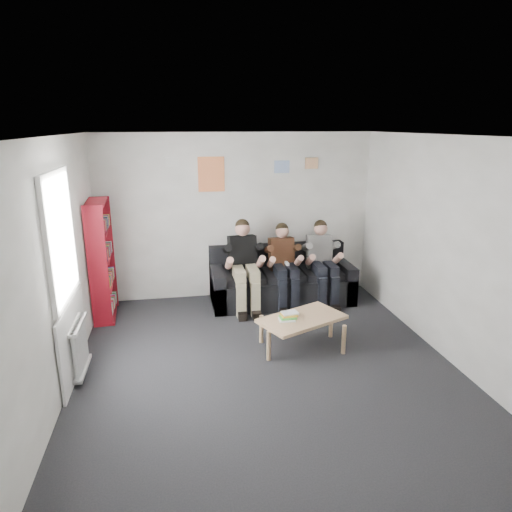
% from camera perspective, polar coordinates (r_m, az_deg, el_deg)
% --- Properties ---
extents(room_shell, '(5.00, 5.00, 5.00)m').
position_cam_1_polar(room_shell, '(5.15, 1.37, -0.40)').
color(room_shell, black).
rests_on(room_shell, ground).
extents(sofa, '(2.28, 0.93, 0.88)m').
position_cam_1_polar(sofa, '(7.53, 3.13, -3.26)').
color(sofa, black).
rests_on(sofa, ground).
extents(bookshelf, '(0.27, 0.80, 1.77)m').
position_cam_1_polar(bookshelf, '(7.09, -18.68, -0.50)').
color(bookshelf, maroon).
rests_on(bookshelf, ground).
extents(coffee_table, '(1.08, 0.59, 0.43)m').
position_cam_1_polar(coffee_table, '(5.96, 5.76, -8.08)').
color(coffee_table, tan).
rests_on(coffee_table, ground).
extents(game_cases, '(0.27, 0.25, 0.06)m').
position_cam_1_polar(game_cases, '(5.87, 4.06, -7.51)').
color(game_cases, white).
rests_on(game_cases, coffee_table).
extents(person_left, '(0.43, 0.92, 1.40)m').
position_cam_1_polar(person_left, '(7.10, -1.45, -1.24)').
color(person_left, black).
rests_on(person_left, sofa).
extents(person_middle, '(0.39, 0.83, 1.32)m').
position_cam_1_polar(person_middle, '(7.23, 3.54, -1.20)').
color(person_middle, '#472317').
rests_on(person_middle, sofa).
extents(person_right, '(0.40, 0.86, 1.34)m').
position_cam_1_polar(person_right, '(7.40, 8.34, -0.87)').
color(person_right, silver).
rests_on(person_right, sofa).
extents(radiator, '(0.10, 0.64, 0.60)m').
position_cam_1_polar(radiator, '(5.72, -21.13, -10.55)').
color(radiator, silver).
rests_on(radiator, ground).
extents(window, '(0.05, 1.30, 2.36)m').
position_cam_1_polar(window, '(5.48, -22.60, -4.18)').
color(window, white).
rests_on(window, room_shell).
extents(poster_large, '(0.42, 0.01, 0.55)m').
position_cam_1_polar(poster_large, '(7.39, -5.62, 10.13)').
color(poster_large, '#EBB853').
rests_on(poster_large, room_shell).
extents(poster_blue, '(0.25, 0.01, 0.20)m').
position_cam_1_polar(poster_blue, '(7.56, 3.25, 11.08)').
color(poster_blue, '#4588EA').
rests_on(poster_blue, room_shell).
extents(poster_pink, '(0.22, 0.01, 0.18)m').
position_cam_1_polar(poster_pink, '(7.68, 6.96, 11.44)').
color(poster_pink, '#B73988').
rests_on(poster_pink, room_shell).
extents(poster_sign, '(0.20, 0.01, 0.14)m').
position_cam_1_polar(poster_sign, '(7.34, -10.42, 11.48)').
color(poster_sign, white).
rests_on(poster_sign, room_shell).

